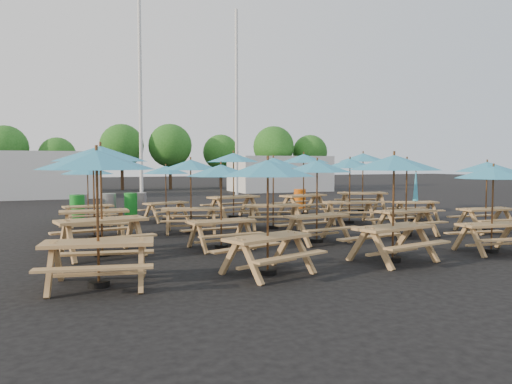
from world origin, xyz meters
name	(u,v)px	position (x,y,z in m)	size (l,w,h in m)	color
ground	(273,228)	(0.00, 0.00, 0.00)	(120.00, 120.00, 0.00)	black
picnic_unit_0	(97,169)	(-5.93, -5.90, 2.04)	(2.33, 2.33, 2.38)	#B1804E
picnic_unit_1	(101,161)	(-5.62, -2.91, 2.18)	(2.52, 2.52, 2.55)	#B1804E
picnic_unit_2	(93,166)	(-5.58, -0.10, 2.04)	(2.03, 2.03, 2.38)	#B1804E
picnic_unit_3	(88,174)	(-5.57, 2.89, 1.76)	(1.95, 1.95, 2.06)	#B1804E
picnic_unit_4	(268,175)	(-2.84, -6.10, 1.90)	(2.37, 2.37, 2.22)	#B1804E
picnic_unit_5	(221,176)	(-2.77, -3.03, 1.82)	(1.98, 1.98, 2.12)	#B1804E
picnic_unit_6	(191,169)	(-2.76, -0.03, 1.93)	(2.31, 2.31, 2.25)	#B1804E
picnic_unit_7	(166,173)	(-2.83, 3.31, 1.75)	(2.17, 2.17, 2.04)	#B1804E
picnic_unit_8	(394,169)	(0.15, -6.01, 2.00)	(2.31, 2.31, 2.33)	#B1804E
picnic_unit_9	(317,172)	(-0.10, -3.09, 1.90)	(2.14, 2.14, 2.22)	#B1804E
picnic_unit_10	(273,167)	(-0.03, -0.06, 1.99)	(2.33, 2.33, 2.32)	#B1804E
picnic_unit_11	(233,162)	(-0.22, 3.26, 2.17)	(2.59, 2.59, 2.53)	#B1804E
picnic_unit_12	(493,178)	(3.03, -5.99, 1.78)	(1.94, 1.94, 2.08)	#B1804E
picnic_unit_13	(407,170)	(2.90, -3.02, 1.93)	(1.97, 1.97, 2.26)	#B1804E
picnic_unit_14	(350,168)	(3.02, 0.18, 1.96)	(2.37, 2.37, 2.29)	#B1804E
picnic_unit_15	(304,162)	(2.74, 3.13, 2.14)	(2.61, 2.61, 2.50)	#B1804E
picnic_unit_17	(487,171)	(5.75, -3.26, 1.87)	(1.93, 1.93, 2.18)	#B1804E
picnic_unit_18	(415,197)	(5.82, 0.07, 0.85)	(1.86, 1.70, 2.06)	#B1804E
picnic_unit_19	(363,161)	(5.68, 3.30, 2.19)	(2.63, 2.63, 2.56)	#B1804E
waste_bin_0	(77,206)	(-5.81, 5.64, 0.45)	(0.56, 0.56, 0.89)	#188724
waste_bin_1	(81,206)	(-5.66, 5.92, 0.45)	(0.56, 0.56, 0.89)	gray
waste_bin_2	(109,205)	(-4.59, 5.94, 0.45)	(0.56, 0.56, 0.89)	gray
waste_bin_3	(131,204)	(-3.71, 5.96, 0.45)	(0.56, 0.56, 0.89)	#188724
waste_bin_4	(140,203)	(-3.36, 6.03, 0.45)	(0.56, 0.56, 0.89)	gray
waste_bin_5	(300,199)	(4.03, 5.98, 0.45)	(0.56, 0.56, 0.89)	#D95A0C
mast_0	(140,94)	(-2.00, 14.00, 6.00)	(0.20, 0.20, 12.00)	silver
mast_1	(237,103)	(4.50, 16.00, 6.00)	(0.20, 0.20, 12.00)	silver
event_tent_0	(29,175)	(-8.00, 18.00, 1.40)	(8.00, 4.00, 2.80)	silver
event_tent_1	(280,174)	(9.00, 19.00, 1.30)	(7.00, 4.00, 2.60)	silver
tree_1	(5,148)	(-9.74, 23.90, 3.15)	(3.11, 3.11, 4.72)	#382314
tree_2	(57,156)	(-6.39, 23.65, 2.62)	(2.59, 2.59, 3.93)	#382314
tree_3	(122,146)	(-1.75, 24.72, 3.41)	(3.36, 3.36, 5.09)	#382314
tree_4	(170,146)	(1.90, 24.26, 3.46)	(3.41, 3.41, 5.17)	#382314
tree_5	(221,152)	(6.22, 24.67, 2.97)	(2.94, 2.94, 4.45)	#382314
tree_6	(274,147)	(10.23, 22.90, 3.43)	(3.38, 3.38, 5.13)	#382314
tree_7	(310,152)	(13.63, 22.92, 2.99)	(2.95, 2.95, 4.48)	#382314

